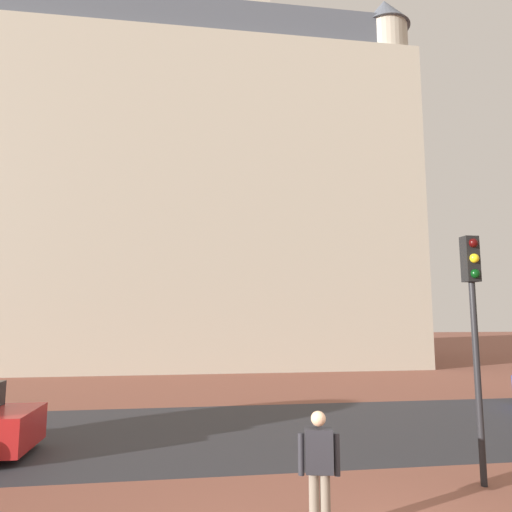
# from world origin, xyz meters

# --- Properties ---
(ground_plane) EXTENTS (120.00, 120.00, 0.00)m
(ground_plane) POSITION_xyz_m (0.00, 10.00, 0.00)
(ground_plane) COLOR brown
(street_asphalt_strip) EXTENTS (120.00, 6.78, 0.00)m
(street_asphalt_strip) POSITION_xyz_m (0.00, 7.19, 0.00)
(street_asphalt_strip) COLOR #2D2D33
(street_asphalt_strip) RESTS_ON ground_plane
(landmark_building) EXTENTS (30.16, 13.48, 36.78)m
(landmark_building) POSITION_xyz_m (-2.95, 25.54, 11.82)
(landmark_building) COLOR #B2A893
(landmark_building) RESTS_ON ground_plane
(person_skater) EXTENTS (0.60, 0.35, 1.73)m
(person_skater) POSITION_xyz_m (-0.21, 1.25, 0.96)
(person_skater) COLOR #706656
(person_skater) RESTS_ON ground_plane
(traffic_light_pole) EXTENTS (0.28, 0.34, 4.68)m
(traffic_light_pole) POSITION_xyz_m (3.31, 2.63, 3.27)
(traffic_light_pole) COLOR black
(traffic_light_pole) RESTS_ON ground_plane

